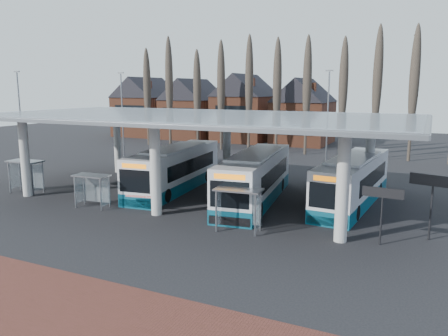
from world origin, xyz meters
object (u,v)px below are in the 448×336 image
at_px(shelter_1, 93,183).
at_px(bus_2, 255,178).
at_px(shelter_0, 27,169).
at_px(bus_1, 176,169).
at_px(shelter_2, 239,200).
at_px(bus_3, 353,182).

bearing_deg(shelter_1, bus_2, 28.48).
bearing_deg(shelter_0, bus_1, 26.43).
distance_m(shelter_0, shelter_2, 19.30).
xyz_separation_m(bus_3, shelter_0, (-24.24, -7.52, 0.24)).
height_order(bus_1, shelter_1, bus_1).
bearing_deg(bus_1, bus_3, 0.23).
height_order(bus_1, shelter_0, bus_1).
bearing_deg(bus_1, shelter_1, -113.93).
xyz_separation_m(shelter_1, shelter_2, (11.36, -0.39, 0.16)).
xyz_separation_m(bus_3, shelter_2, (-5.01, -9.10, 0.21)).
xyz_separation_m(bus_1, shelter_2, (9.02, -7.60, 0.18)).
distance_m(bus_1, bus_2, 7.41).
distance_m(bus_2, bus_3, 7.03).
bearing_deg(bus_3, shelter_0, -158.74).
height_order(bus_1, bus_2, bus_2).
height_order(bus_2, bus_3, bus_2).
relative_size(shelter_1, shelter_2, 0.91).
distance_m(shelter_0, shelter_1, 7.96).
bearing_deg(bus_2, bus_3, 11.03).
relative_size(bus_1, bus_3, 1.02).
xyz_separation_m(bus_2, shelter_1, (-9.72, -6.44, -0.03)).
xyz_separation_m(bus_2, bus_3, (6.65, 2.27, -0.07)).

